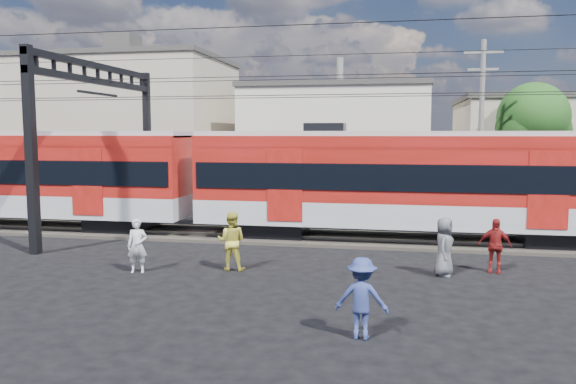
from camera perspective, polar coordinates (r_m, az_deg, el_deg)
name	(u,v)px	position (r m, az deg, el deg)	size (l,w,h in m)	color
ground	(310,300)	(14.12, 2.25, -10.93)	(120.00, 120.00, 0.00)	black
track_bed	(341,238)	(21.83, 5.42, -4.69)	(70.00, 3.40, 0.12)	#2D2823
rail_near	(339,239)	(21.07, 5.23, -4.74)	(70.00, 0.12, 0.12)	#59544C
rail_far	(343,232)	(22.54, 5.61, -4.03)	(70.00, 0.12, 0.12)	#59544C
commuter_train	(416,179)	(21.43, 12.86, 1.31)	(50.30, 3.08, 4.17)	black
catenary	(129,107)	(23.89, -15.81, 8.28)	(70.00, 9.30, 7.52)	black
building_west	(125,125)	(41.91, -16.20, 6.57)	(14.28, 10.20, 9.30)	tan
building_midwest	(339,139)	(40.55, 5.23, 5.39)	(12.24, 12.24, 7.30)	beige
utility_pole_mid	(481,124)	(28.63, 19.02, 6.57)	(1.80, 0.24, 8.50)	slate
tree_near	(536,122)	(32.25, 23.90, 6.51)	(3.82, 3.64, 6.72)	#382619
pedestrian_a	(137,246)	(17.19, -15.06, -5.30)	(0.58, 0.38, 1.60)	silver
pedestrian_b	(231,241)	(16.96, -5.78, -4.98)	(0.86, 0.67, 1.77)	gold
pedestrian_c	(362,298)	(11.50, 7.49, -10.65)	(1.07, 0.61, 1.66)	navy
pedestrian_d	(495,246)	(17.67, 20.26, -5.13)	(0.95, 0.39, 1.62)	maroon
pedestrian_e	(444,247)	(16.79, 15.59, -5.40)	(0.83, 0.54, 1.70)	#505155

